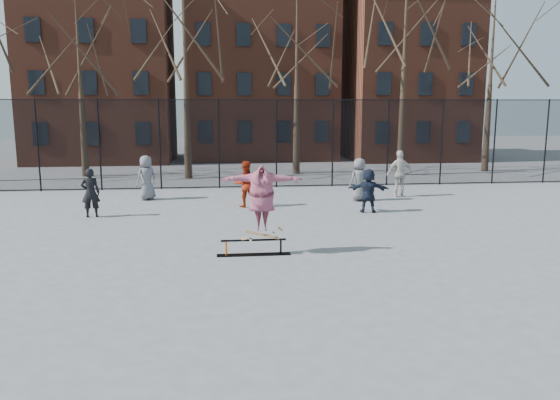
{
  "coord_description": "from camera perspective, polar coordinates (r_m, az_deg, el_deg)",
  "views": [
    {
      "loc": [
        -1.35,
        -11.65,
        3.79
      ],
      "look_at": [
        0.1,
        1.5,
        1.45
      ],
      "focal_mm": 35.0,
      "sensor_mm": 36.0,
      "label": 1
    }
  ],
  "objects": [
    {
      "name": "bystander_red",
      "position": [
        20.22,
        -3.64,
        1.67
      ],
      "size": [
        0.88,
        0.71,
        1.7
      ],
      "primitive_type": "imported",
      "rotation": [
        0.0,
        0.0,
        3.22
      ],
      "color": "#9A220D",
      "rests_on": "ground"
    },
    {
      "name": "bystander_black",
      "position": [
        19.4,
        -19.19,
        0.72
      ],
      "size": [
        0.65,
        0.46,
        1.67
      ],
      "primitive_type": "imported",
      "rotation": [
        0.0,
        0.0,
        3.25
      ],
      "color": "black",
      "rests_on": "ground"
    },
    {
      "name": "bystander_grey",
      "position": [
        22.3,
        -13.78,
        2.27
      ],
      "size": [
        1.03,
        0.99,
        1.77
      ],
      "primitive_type": "imported",
      "rotation": [
        0.0,
        0.0,
        3.84
      ],
      "color": "slate",
      "rests_on": "ground"
    },
    {
      "name": "tree_row",
      "position": [
        29.04,
        -4.25,
        17.07
      ],
      "size": [
        33.66,
        7.46,
        10.67
      ],
      "color": "black",
      "rests_on": "ground"
    },
    {
      "name": "bystander_navy",
      "position": [
        19.4,
        9.23,
        0.99
      ],
      "size": [
        1.51,
        0.77,
        1.56
      ],
      "primitive_type": "imported",
      "rotation": [
        0.0,
        0.0,
        2.92
      ],
      "color": "#171F2F",
      "rests_on": "ground"
    },
    {
      "name": "ground",
      "position": [
        12.32,
        0.3,
        -7.86
      ],
      "size": [
        100.0,
        100.0,
        0.0
      ],
      "primitive_type": "plane",
      "color": "slate"
    },
    {
      "name": "bystander_white",
      "position": [
        22.92,
        12.41,
        2.71
      ],
      "size": [
        1.16,
        0.58,
        1.92
      ],
      "primitive_type": "imported",
      "rotation": [
        0.0,
        0.0,
        3.24
      ],
      "color": "#BBB5AE",
      "rests_on": "ground"
    },
    {
      "name": "rowhouses",
      "position": [
        37.77,
        -3.21,
        13.48
      ],
      "size": [
        29.0,
        7.0,
        13.0
      ],
      "color": "#5B2B1D",
      "rests_on": "ground"
    },
    {
      "name": "bystander_extra",
      "position": [
        21.65,
        8.28,
        2.12
      ],
      "size": [
        0.96,
        0.78,
        1.69
      ],
      "primitive_type": "imported",
      "rotation": [
        0.0,
        0.0,
        3.47
      ],
      "color": "#5B5B5F",
      "rests_on": "ground"
    },
    {
      "name": "skater",
      "position": [
        13.64,
        -1.91,
        -0.23
      ],
      "size": [
        2.08,
        0.68,
        1.67
      ],
      "primitive_type": "imported",
      "rotation": [
        0.0,
        0.0,
        -0.06
      ],
      "color": "#3D317C",
      "rests_on": "skateboard"
    },
    {
      "name": "fence",
      "position": [
        24.74,
        -3.19,
        6.01
      ],
      "size": [
        34.03,
        0.07,
        4.0
      ],
      "color": "black",
      "rests_on": "ground"
    },
    {
      "name": "skate_rail",
      "position": [
        13.89,
        -2.77,
        -5.11
      ],
      "size": [
        1.87,
        0.29,
        0.41
      ],
      "color": "black",
      "rests_on": "ground"
    },
    {
      "name": "skateboard",
      "position": [
        13.83,
        -1.89,
        -3.86
      ],
      "size": [
        0.94,
        0.22,
        0.11
      ],
      "primitive_type": null,
      "color": "#9E743F",
      "rests_on": "skate_rail"
    }
  ]
}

